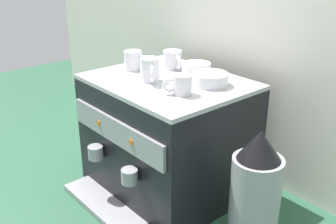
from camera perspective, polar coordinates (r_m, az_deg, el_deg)
ground_plane at (r=1.66m, az=0.00°, el=-10.25°), size 4.00×4.00×0.00m
tiled_backsplash_wall at (r=1.68m, az=8.98°, el=9.54°), size 2.80×0.03×1.06m
espresso_machine at (r=1.55m, az=-0.13°, el=-3.39°), size 0.57×0.57×0.45m
ceramic_cup_0 at (r=1.31m, az=1.89°, el=3.89°), size 0.08×0.09×0.07m
ceramic_cup_1 at (r=1.59m, az=0.68°, el=7.41°), size 0.11×0.07×0.07m
ceramic_cup_2 at (r=1.58m, az=-4.86°, el=7.29°), size 0.11×0.07×0.07m
ceramic_cup_3 at (r=1.44m, az=-2.57°, el=5.99°), size 0.10×0.08×0.08m
ceramic_bowl_0 at (r=1.41m, az=6.05°, el=4.63°), size 0.12×0.12×0.04m
ceramic_bowl_1 at (r=1.54m, az=4.05°, el=6.16°), size 0.11×0.11×0.04m
coffee_grinder at (r=1.29m, az=12.24°, el=-11.27°), size 0.16×0.16×0.41m
milk_pitcher at (r=1.90m, az=-8.28°, el=-4.04°), size 0.11×0.11×0.12m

